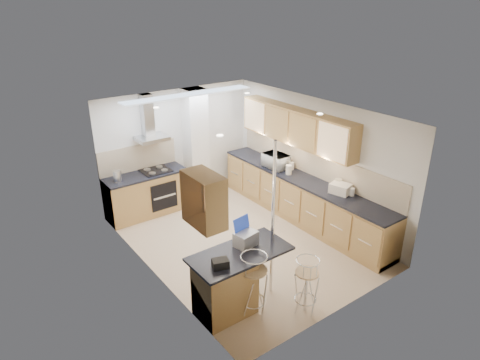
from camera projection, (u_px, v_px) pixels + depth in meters
ground at (243, 241)px, 8.13m from camera, size 4.80×4.80×0.00m
room_shell at (245, 156)px, 7.97m from camera, size 3.64×4.84×2.51m
right_counter at (301, 199)px, 8.76m from camera, size 0.63×4.40×0.92m
back_counter at (147, 194)px, 8.98m from camera, size 1.70×0.63×0.92m
peninsula at (240, 279)px, 6.26m from camera, size 1.47×0.72×0.94m
microwave at (276, 161)px, 9.05m from camera, size 0.40×0.57×0.30m
laptop at (246, 239)px, 6.21m from camera, size 0.35×0.29×0.22m
bag at (220, 263)px, 5.72m from camera, size 0.26×0.22×0.12m
bar_stool_near at (253, 285)px, 6.09m from camera, size 0.52×0.52×1.00m
bar_stool_end at (306, 285)px, 6.18m from camera, size 0.50×0.50×0.89m
jar_a at (289, 170)px, 8.74m from camera, size 0.15×0.15×0.20m
jar_b at (292, 166)px, 8.99m from camera, size 0.14×0.14×0.16m
jar_c at (338, 184)px, 8.07m from camera, size 0.17×0.17×0.20m
jar_d at (352, 192)px, 7.82m from camera, size 0.13×0.13×0.15m
bread_bin at (340, 188)px, 7.90m from camera, size 0.36×0.41×0.19m
kettle at (117, 176)px, 8.40m from camera, size 0.16×0.16×0.22m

